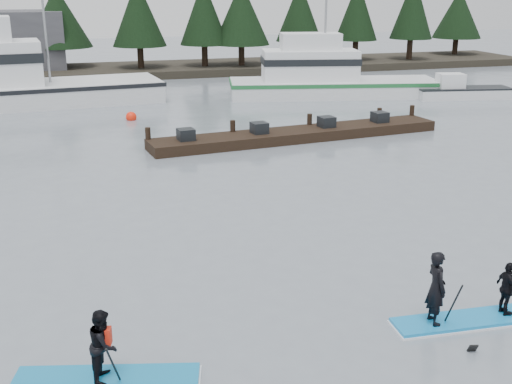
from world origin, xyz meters
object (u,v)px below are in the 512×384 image
object	(u,v)px
floating_dock	(298,134)
paddleboard_solo	(105,359)
paddleboard_duo	(466,298)
fishing_boat_large	(2,94)
fishing_boat_medium	(328,87)

from	to	relation	value
floating_dock	paddleboard_solo	xyz separation A→B (m)	(-10.06, -17.33, 0.26)
paddleboard_solo	paddleboard_duo	size ratio (longest dim) A/B	1.05
paddleboard_solo	paddleboard_duo	xyz separation A→B (m)	(7.57, 0.05, 0.10)
fishing_boat_large	floating_dock	size ratio (longest dim) A/B	1.26
fishing_boat_medium	floating_dock	distance (m)	12.68
fishing_boat_medium	paddleboard_duo	distance (m)	29.67
fishing_boat_large	fishing_boat_medium	bearing A→B (deg)	-10.77
fishing_boat_medium	fishing_boat_large	bearing A→B (deg)	-173.37
fishing_boat_medium	floating_dock	size ratio (longest dim) A/B	0.98
fishing_boat_large	paddleboard_solo	distance (m)	30.63
fishing_boat_medium	paddleboard_duo	world-z (taller)	fishing_boat_medium
fishing_boat_large	fishing_boat_medium	world-z (taller)	fishing_boat_large
fishing_boat_medium	floating_dock	bearing A→B (deg)	-106.64
paddleboard_duo	paddleboard_solo	bearing A→B (deg)	-175.86
fishing_boat_large	fishing_boat_medium	size ratio (longest dim) A/B	1.29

